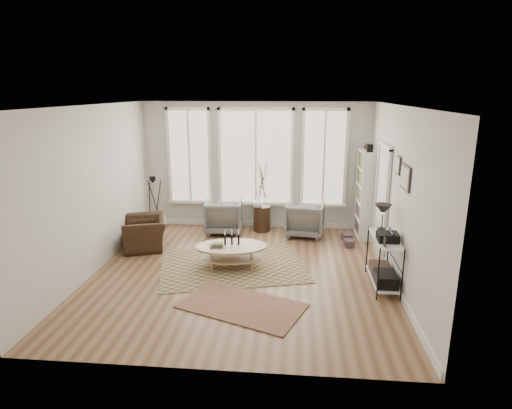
# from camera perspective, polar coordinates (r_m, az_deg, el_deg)

# --- Properties ---
(room) EXTENTS (5.50, 5.54, 2.90)m
(room) POSITION_cam_1_polar(r_m,az_deg,el_deg) (7.25, -1.83, 1.36)
(room) COLOR #8B6647
(room) RESTS_ON ground
(bay_window) EXTENTS (4.14, 0.12, 2.24)m
(bay_window) POSITION_cam_1_polar(r_m,az_deg,el_deg) (9.84, -0.03, 6.06)
(bay_window) COLOR tan
(bay_window) RESTS_ON ground
(door) EXTENTS (0.09, 1.06, 2.22)m
(door) POSITION_cam_1_polar(r_m,az_deg,el_deg) (8.53, 16.41, 0.72)
(door) COLOR silver
(door) RESTS_ON ground
(bookcase) EXTENTS (0.31, 0.85, 2.06)m
(bookcase) POSITION_cam_1_polar(r_m,az_deg,el_deg) (9.57, 14.37, 1.35)
(bookcase) COLOR white
(bookcase) RESTS_ON ground
(low_shelf) EXTENTS (0.38, 1.08, 1.30)m
(low_shelf) POSITION_cam_1_polar(r_m,az_deg,el_deg) (7.32, 16.69, -6.67)
(low_shelf) COLOR white
(low_shelf) RESTS_ON ground
(wall_art) EXTENTS (0.04, 0.88, 0.44)m
(wall_art) POSITION_cam_1_polar(r_m,az_deg,el_deg) (7.02, 19.06, 3.84)
(wall_art) COLOR black
(wall_art) RESTS_ON ground
(rug_main) EXTENTS (3.00, 2.54, 0.01)m
(rug_main) POSITION_cam_1_polar(r_m,az_deg,el_deg) (7.98, -3.14, -8.11)
(rug_main) COLOR brown
(rug_main) RESTS_ON ground
(rug_runner) EXTENTS (2.05, 1.60, 0.01)m
(rug_runner) POSITION_cam_1_polar(r_m,az_deg,el_deg) (6.59, -1.95, -13.30)
(rug_runner) COLOR brown
(rug_runner) RESTS_ON ground
(coffee_table) EXTENTS (1.40, 1.00, 0.59)m
(coffee_table) POSITION_cam_1_polar(r_m,az_deg,el_deg) (7.84, -3.34, -6.10)
(coffee_table) COLOR tan
(coffee_table) RESTS_ON ground
(armchair_left) EXTENTS (0.87, 0.89, 0.75)m
(armchair_left) POSITION_cam_1_polar(r_m,az_deg,el_deg) (9.70, -4.34, -1.58)
(armchair_left) COLOR slate
(armchair_left) RESTS_ON ground
(armchair_right) EXTENTS (0.91, 0.93, 0.76)m
(armchair_right) POSITION_cam_1_polar(r_m,az_deg,el_deg) (9.53, 6.55, -1.93)
(armchair_right) COLOR slate
(armchair_right) RESTS_ON ground
(side_table) EXTENTS (0.39, 0.39, 1.63)m
(side_table) POSITION_cam_1_polar(r_m,az_deg,el_deg) (9.69, 0.80, 0.94)
(side_table) COLOR #321F13
(side_table) RESTS_ON ground
(vase) EXTENTS (0.28, 0.28, 0.24)m
(vase) POSITION_cam_1_polar(r_m,az_deg,el_deg) (9.61, 0.28, 0.32)
(vase) COLOR silver
(vase) RESTS_ON side_table
(accent_chair) EXTENTS (1.20, 1.13, 0.63)m
(accent_chair) POSITION_cam_1_polar(r_m,az_deg,el_deg) (9.04, -14.55, -3.68)
(accent_chair) COLOR #321F13
(accent_chair) RESTS_ON ground
(tripod_camera) EXTENTS (0.45, 0.45, 1.28)m
(tripod_camera) POSITION_cam_1_polar(r_m,az_deg,el_deg) (9.93, -13.41, -0.28)
(tripod_camera) COLOR black
(tripod_camera) RESTS_ON ground
(book_stack_near) EXTENTS (0.23, 0.27, 0.16)m
(book_stack_near) POSITION_cam_1_polar(r_m,az_deg,el_deg) (9.42, 12.03, -4.28)
(book_stack_near) COLOR brown
(book_stack_near) RESTS_ON ground
(book_stack_far) EXTENTS (0.20, 0.24, 0.15)m
(book_stack_far) POSITION_cam_1_polar(r_m,az_deg,el_deg) (9.09, 12.28, -5.07)
(book_stack_far) COLOR brown
(book_stack_far) RESTS_ON ground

